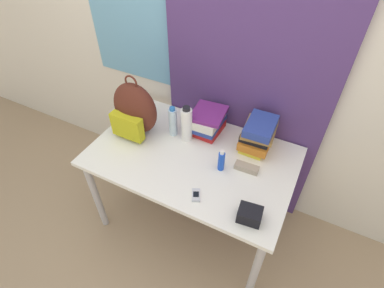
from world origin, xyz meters
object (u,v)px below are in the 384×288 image
camera_pouch (250,215)px  sports_bottle (187,124)px  book_stack_center (258,134)px  water_bottle (173,122)px  backpack (134,110)px  sunscreen_bottle (221,161)px  sunglasses_case (247,168)px  book_stack_left (209,122)px  cell_phone (196,195)px

camera_pouch → sports_bottle: bearing=145.2°
book_stack_center → water_bottle: size_ratio=1.21×
backpack → sunscreen_bottle: 0.68m
book_stack_center → sunglasses_case: size_ratio=1.84×
backpack → camera_pouch: backpack is taller
book_stack_left → sunscreen_bottle: size_ratio=1.78×
sports_bottle → sunscreen_bottle: size_ratio=1.71×
backpack → camera_pouch: bearing=-19.0°
sunscreen_bottle → camera_pouch: size_ratio=1.13×
sunscreen_bottle → sunglasses_case: size_ratio=1.03×
water_bottle → cell_phone: water_bottle is taller
sports_bottle → camera_pouch: 0.74m
backpack → book_stack_left: size_ratio=1.60×
backpack → book_stack_center: backpack is taller
sunscreen_bottle → sunglasses_case: sunscreen_bottle is taller
book_stack_center → sunscreen_bottle: size_ratio=1.78×
sunscreen_bottle → water_bottle: bearing=160.2°
sunscreen_bottle → cell_phone: bearing=-99.5°
sports_bottle → sunglasses_case: (0.47, -0.09, -0.11)m
backpack → book_stack_center: bearing=15.9°
book_stack_left → sunglasses_case: bearing=-31.4°
water_bottle → camera_pouch: 0.83m
sports_bottle → book_stack_left: bearing=53.4°
sunglasses_case → sunscreen_bottle: bearing=-155.7°
sunscreen_bottle → camera_pouch: sunscreen_bottle is taller
sunglasses_case → camera_pouch: 0.36m
water_bottle → sunglasses_case: bearing=-8.7°
sunglasses_case → book_stack_center: bearing=93.6°
book_stack_center → backpack: bearing=-164.1°
cell_phone → book_stack_left: bearing=107.8°
camera_pouch → book_stack_left: bearing=132.0°
cell_phone → backpack: bearing=152.8°
cell_phone → sunglasses_case: bearing=59.8°
book_stack_center → sunscreen_bottle: bearing=-114.4°
book_stack_left → sunscreen_bottle: 0.36m
sunscreen_bottle → sunglasses_case: 0.17m
sunglasses_case → camera_pouch: bearing=-68.3°
backpack → camera_pouch: 1.02m
book_stack_left → water_bottle: water_bottle is taller
cell_phone → sunscreen_bottle: bearing=80.5°
book_stack_center → water_bottle: bearing=-166.1°
book_stack_left → book_stack_center: 0.35m
backpack → sunglasses_case: size_ratio=2.94×
backpack → book_stack_center: size_ratio=1.60×
book_stack_left → sunscreen_bottle: book_stack_left is taller
book_stack_center → cell_phone: size_ratio=2.81×
book_stack_left → book_stack_center: bearing=0.4°
book_stack_center → sunglasses_case: bearing=-86.4°
backpack → book_stack_center: 0.84m
water_bottle → sports_bottle: sports_bottle is taller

